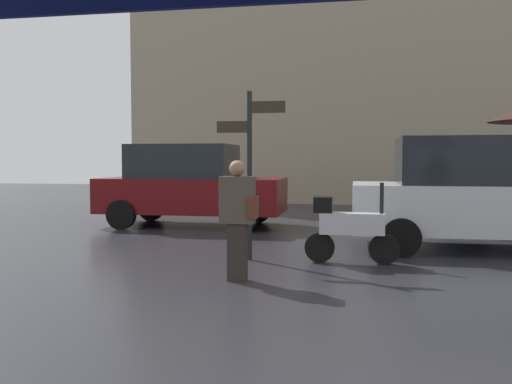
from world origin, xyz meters
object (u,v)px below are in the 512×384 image
(pedestrian_with_bag, at_px, (239,213))
(parked_car_right, at_px, (481,194))
(parked_car_distant, at_px, (190,185))
(street_signpost, at_px, (250,158))
(parked_scooter, at_px, (349,227))

(pedestrian_with_bag, height_order, parked_car_right, parked_car_right)
(pedestrian_with_bag, relative_size, parked_car_distant, 0.36)
(parked_car_right, relative_size, parked_car_distant, 1.05)
(pedestrian_with_bag, xyz_separation_m, parked_car_distant, (-2.41, 5.57, 0.09))
(pedestrian_with_bag, bearing_deg, parked_car_distant, 135.62)
(parked_car_right, height_order, street_signpost, street_signpost)
(parked_car_distant, bearing_deg, parked_car_right, 159.31)
(pedestrian_with_bag, height_order, street_signpost, street_signpost)
(pedestrian_with_bag, distance_m, parked_car_right, 4.79)
(parked_car_distant, bearing_deg, street_signpost, 120.31)
(parked_scooter, bearing_deg, pedestrian_with_bag, -134.46)
(pedestrian_with_bag, height_order, parked_scooter, pedestrian_with_bag)
(parked_car_right, bearing_deg, parked_scooter, -126.81)
(parked_scooter, xyz_separation_m, street_signpost, (-1.53, 0.00, 1.06))
(pedestrian_with_bag, height_order, parked_car_distant, parked_car_distant)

